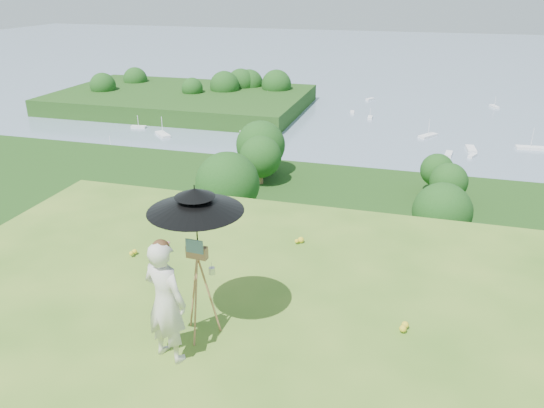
% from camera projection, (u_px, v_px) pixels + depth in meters
% --- Properties ---
extents(forest_slope, '(140.00, 56.00, 22.00)m').
position_uv_depth(forest_slope, '(377.00, 385.00, 47.84)').
color(forest_slope, '#183D10').
rests_on(forest_slope, bay_water).
extents(shoreline_tier, '(170.00, 28.00, 8.00)m').
position_uv_depth(shoreline_tier, '(398.00, 252.00, 86.01)').
color(shoreline_tier, gray).
rests_on(shoreline_tier, bay_water).
extents(bay_water, '(700.00, 700.00, 0.00)m').
position_uv_depth(bay_water, '(422.00, 76.00, 231.40)').
color(bay_water, '#7491A6').
rests_on(bay_water, ground).
extents(peninsula, '(90.00, 60.00, 12.00)m').
position_uv_depth(peninsula, '(181.00, 92.00, 173.02)').
color(peninsula, '#183D10').
rests_on(peninsula, bay_water).
extents(slope_trees, '(110.00, 50.00, 6.00)m').
position_uv_depth(slope_trees, '(391.00, 247.00, 42.39)').
color(slope_trees, '#174314').
rests_on(slope_trees, forest_slope).
extents(harbor_town, '(110.00, 22.00, 5.00)m').
position_uv_depth(harbor_town, '(402.00, 215.00, 83.48)').
color(harbor_town, silver).
rests_on(harbor_town, shoreline_tier).
extents(moored_boats, '(140.00, 140.00, 0.70)m').
position_uv_depth(moored_boats, '(375.00, 114.00, 164.42)').
color(moored_boats, white).
rests_on(moored_boats, bay_water).
extents(painter, '(0.73, 0.58, 1.74)m').
position_uv_depth(painter, '(165.00, 301.00, 6.84)').
color(painter, silver).
rests_on(painter, ground).
extents(field_easel, '(0.62, 0.62, 1.54)m').
position_uv_depth(field_easel, '(199.00, 288.00, 7.33)').
color(field_easel, '#AB7547').
rests_on(field_easel, ground).
extents(sun_umbrella, '(1.39, 1.39, 1.01)m').
position_uv_depth(sun_umbrella, '(196.00, 221.00, 6.96)').
color(sun_umbrella, black).
rests_on(sun_umbrella, field_easel).
extents(painter_cap, '(0.24, 0.28, 0.10)m').
position_uv_depth(painter_cap, '(160.00, 245.00, 6.52)').
color(painter_cap, '#D77683').
rests_on(painter_cap, painter).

